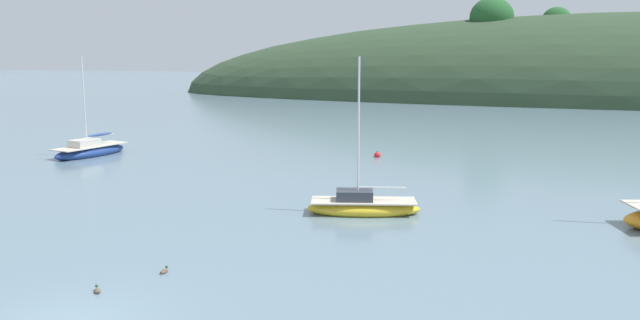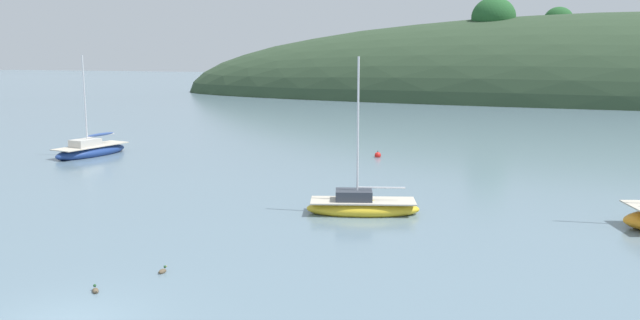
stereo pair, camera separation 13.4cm
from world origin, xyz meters
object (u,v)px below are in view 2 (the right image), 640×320
object	(u,v)px
duck_lone_right	(95,290)
sailboat_grey_yawl	(91,150)
mooring_buoy_outer	(378,155)
duck_straggler	(163,271)
sailboat_teal_outer	(362,206)

from	to	relation	value
duck_lone_right	sailboat_grey_yawl	bearing A→B (deg)	129.03
sailboat_grey_yawl	mooring_buoy_outer	distance (m)	19.71
duck_straggler	sailboat_teal_outer	bearing A→B (deg)	67.37
sailboat_teal_outer	duck_lone_right	bearing A→B (deg)	-112.78
sailboat_teal_outer	mooring_buoy_outer	bearing A→B (deg)	101.66
duck_lone_right	mooring_buoy_outer	bearing A→B (deg)	86.31
sailboat_teal_outer	duck_lone_right	size ratio (longest dim) A/B	18.95
mooring_buoy_outer	duck_lone_right	size ratio (longest dim) A/B	1.46
sailboat_teal_outer	mooring_buoy_outer	world-z (taller)	sailboat_teal_outer
mooring_buoy_outer	duck_straggler	world-z (taller)	mooring_buoy_outer
mooring_buoy_outer	sailboat_teal_outer	bearing A→B (deg)	-78.34
sailboat_teal_outer	sailboat_grey_yawl	xyz separation A→B (m)	(-21.96, 9.39, 0.04)
sailboat_teal_outer	duck_straggler	distance (m)	10.33
sailboat_grey_yawl	duck_straggler	bearing A→B (deg)	-46.46
sailboat_teal_outer	mooring_buoy_outer	size ratio (longest dim) A/B	12.98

